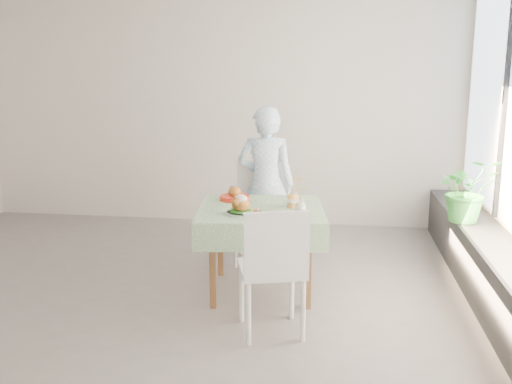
% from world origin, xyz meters
% --- Properties ---
extents(floor, '(6.00, 6.00, 0.00)m').
position_xyz_m(floor, '(0.00, 0.00, 0.00)').
color(floor, '#5D5B58').
rests_on(floor, ground).
extents(wall_back, '(6.00, 0.02, 2.80)m').
position_xyz_m(wall_back, '(0.00, 2.50, 1.40)').
color(wall_back, beige).
rests_on(wall_back, ground).
extents(window_ledge, '(0.40, 4.80, 0.50)m').
position_xyz_m(window_ledge, '(2.80, 0.00, 0.25)').
color(window_ledge, black).
rests_on(window_ledge, ground).
extents(cafe_table, '(1.16, 1.16, 0.74)m').
position_xyz_m(cafe_table, '(0.87, 0.18, 0.46)').
color(cafe_table, brown).
rests_on(cafe_table, ground).
extents(chair_far, '(0.48, 0.48, 0.98)m').
position_xyz_m(chair_far, '(0.73, 0.97, 0.30)').
color(chair_far, white).
rests_on(chair_far, ground).
extents(chair_near, '(0.56, 0.56, 0.95)m').
position_xyz_m(chair_near, '(1.06, -0.61, 0.29)').
color(chair_near, white).
rests_on(chair_near, ground).
extents(diner, '(0.58, 0.39, 1.55)m').
position_xyz_m(diner, '(0.80, 1.04, 0.78)').
color(diner, '#96CFF0').
rests_on(diner, ground).
extents(main_dish, '(0.31, 0.31, 0.16)m').
position_xyz_m(main_dish, '(0.75, -0.06, 0.79)').
color(main_dish, white).
rests_on(main_dish, cafe_table).
extents(juice_cup_orange, '(0.11, 0.11, 0.30)m').
position_xyz_m(juice_cup_orange, '(1.13, 0.24, 0.81)').
color(juice_cup_orange, white).
rests_on(juice_cup_orange, cafe_table).
extents(juice_cup_lemonade, '(0.09, 0.09, 0.24)m').
position_xyz_m(juice_cup_lemonade, '(1.21, 0.06, 0.80)').
color(juice_cup_lemonade, white).
rests_on(juice_cup_lemonade, cafe_table).
extents(second_dish, '(0.26, 0.26, 0.13)m').
position_xyz_m(second_dish, '(0.60, 0.44, 0.78)').
color(second_dish, red).
rests_on(second_dish, cafe_table).
extents(potted_plant, '(0.61, 0.56, 0.60)m').
position_xyz_m(potted_plant, '(2.69, 0.91, 0.80)').
color(potted_plant, '#257131').
rests_on(potted_plant, window_ledge).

